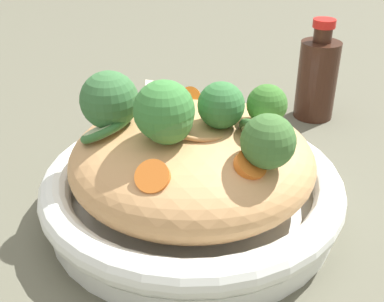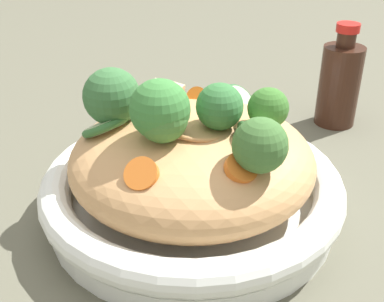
% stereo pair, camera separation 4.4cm
% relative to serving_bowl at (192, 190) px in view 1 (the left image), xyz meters
% --- Properties ---
extents(ground_plane, '(3.00, 3.00, 0.00)m').
position_rel_serving_bowl_xyz_m(ground_plane, '(0.00, 0.00, -0.02)').
color(ground_plane, '#595847').
extents(serving_bowl, '(0.28, 0.28, 0.05)m').
position_rel_serving_bowl_xyz_m(serving_bowl, '(0.00, 0.00, 0.00)').
color(serving_bowl, white).
rests_on(serving_bowl, ground_plane).
extents(noodle_heap, '(0.22, 0.22, 0.08)m').
position_rel_serving_bowl_xyz_m(noodle_heap, '(0.00, -0.00, 0.03)').
color(noodle_heap, tan).
rests_on(noodle_heap, serving_bowl).
extents(broccoli_florets, '(0.19, 0.16, 0.07)m').
position_rel_serving_bowl_xyz_m(broccoli_florets, '(-0.02, -0.02, 0.09)').
color(broccoli_florets, '#9DB678').
rests_on(broccoli_florets, serving_bowl).
extents(carrot_coins, '(0.11, 0.17, 0.03)m').
position_rel_serving_bowl_xyz_m(carrot_coins, '(-0.01, -0.02, 0.07)').
color(carrot_coins, orange).
rests_on(carrot_coins, serving_bowl).
extents(zucchini_slices, '(0.19, 0.14, 0.04)m').
position_rel_serving_bowl_xyz_m(zucchini_slices, '(0.00, 0.01, 0.07)').
color(zucchini_slices, beige).
rests_on(zucchini_slices, serving_bowl).
extents(chicken_chunks, '(0.04, 0.04, 0.03)m').
position_rel_serving_bowl_xyz_m(chicken_chunks, '(-0.01, 0.07, 0.07)').
color(chicken_chunks, beige).
rests_on(chicken_chunks, serving_bowl).
extents(soy_sauce_bottle, '(0.05, 0.05, 0.13)m').
position_rel_serving_bowl_xyz_m(soy_sauce_bottle, '(0.22, 0.15, 0.03)').
color(soy_sauce_bottle, '#381E14').
rests_on(soy_sauce_bottle, ground_plane).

